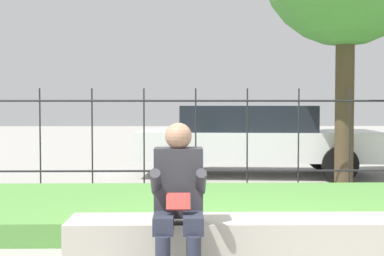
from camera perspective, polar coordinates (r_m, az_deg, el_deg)
stone_bench at (r=4.58m, az=7.18°, el=-12.50°), size 3.16×0.51×0.44m
person_seated_reader at (r=4.15m, az=-1.46°, el=-7.31°), size 0.42×0.73×1.24m
grass_berm at (r=6.57m, az=4.46°, el=-8.57°), size 10.17×2.68×0.23m
iron_fence at (r=8.47m, az=3.16°, el=-1.00°), size 8.17×0.03×1.63m
car_parked_center at (r=10.51m, az=6.61°, el=-1.04°), size 4.72×2.23×1.36m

